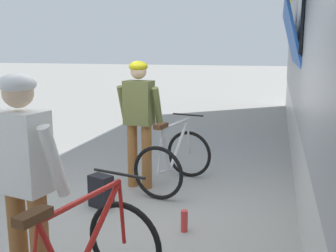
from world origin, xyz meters
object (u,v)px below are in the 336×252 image
cyclist_far_in_olive (139,113)px  backpack_on_platform (101,191)px  bicycle_far_silver (174,160)px  cyclist_near_in_white (24,171)px  water_bottle_near_the_bikes (184,221)px

cyclist_far_in_olive → backpack_on_platform: bearing=-105.7°
bicycle_far_silver → cyclist_near_in_white: bearing=-98.6°
cyclist_near_in_white → backpack_on_platform: (-0.28, 1.86, -0.85)m
bicycle_far_silver → backpack_on_platform: bearing=-127.5°
bicycle_far_silver → backpack_on_platform: size_ratio=2.95×
backpack_on_platform → water_bottle_near_the_bikes: (1.15, -0.39, -0.08)m
cyclist_near_in_white → water_bottle_near_the_bikes: bearing=59.6°
cyclist_near_in_white → cyclist_far_in_olive: same height
bicycle_far_silver → water_bottle_near_the_bikes: (0.45, -1.30, -0.28)m
cyclist_far_in_olive → water_bottle_near_the_bikes: bearing=-52.3°
cyclist_near_in_white → cyclist_far_in_olive: size_ratio=1.00×
cyclist_near_in_white → backpack_on_platform: 2.06m
bicycle_far_silver → backpack_on_platform: bicycle_far_silver is taller
bicycle_far_silver → water_bottle_near_the_bikes: bearing=-71.1°
backpack_on_platform → water_bottle_near_the_bikes: bearing=1.1°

